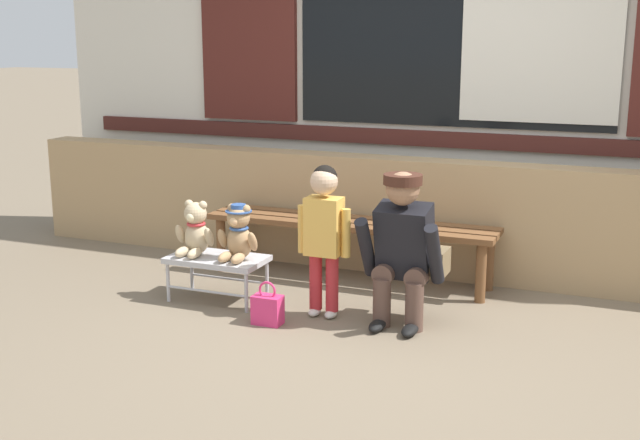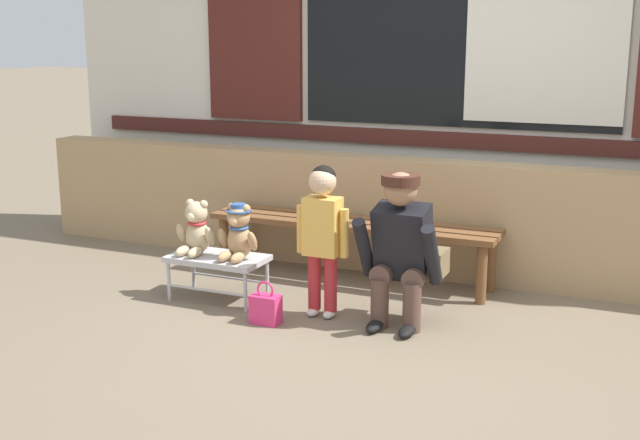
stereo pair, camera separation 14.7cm
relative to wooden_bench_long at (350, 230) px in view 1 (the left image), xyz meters
name	(u,v)px [view 1 (the left image)]	position (x,y,z in m)	size (l,w,h in m)	color
ground_plane	(368,340)	(0.51, -1.06, -0.37)	(60.00, 60.00, 0.00)	#756651
brick_low_wall	(433,218)	(0.51, 0.37, 0.05)	(6.72, 0.25, 0.85)	tan
shop_facade	(457,21)	(0.51, 0.88, 1.45)	(6.86, 0.26, 3.64)	silver
wooden_bench_long	(350,230)	(0.00, 0.00, 0.00)	(2.10, 0.40, 0.44)	brown
small_display_bench	(217,262)	(-0.65, -0.76, -0.11)	(0.64, 0.36, 0.30)	#BCBCC1
teddy_bear_plain	(195,230)	(-0.81, -0.76, 0.09)	(0.28, 0.26, 0.36)	#CCB289
teddy_bear_with_hat	(238,233)	(-0.49, -0.76, 0.10)	(0.28, 0.27, 0.36)	tan
child_standing	(324,224)	(0.11, -0.78, 0.22)	(0.35, 0.18, 0.96)	#B7282D
adult_crouching	(405,248)	(0.62, -0.73, 0.11)	(0.50, 0.49, 0.95)	brown
handbag_on_ground	(268,309)	(-0.15, -1.04, -0.28)	(0.18, 0.11, 0.27)	#E53370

